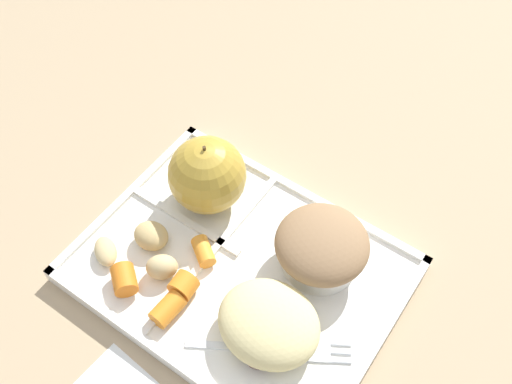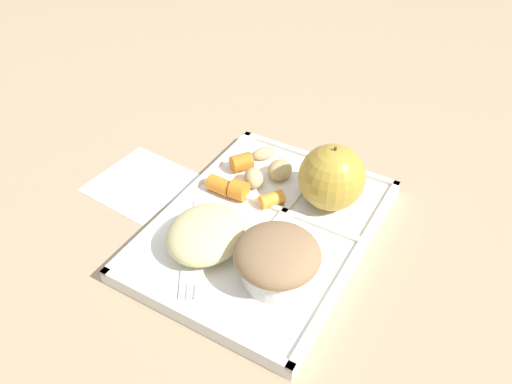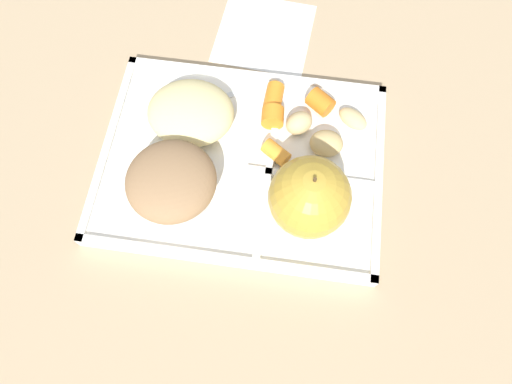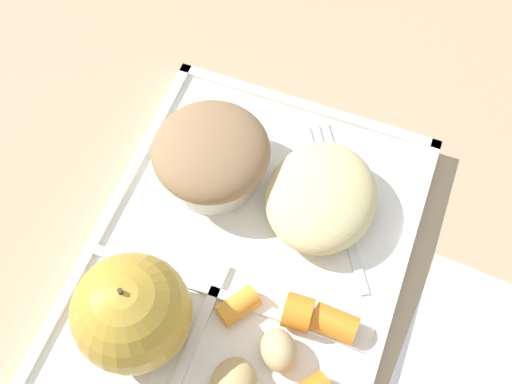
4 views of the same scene
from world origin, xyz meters
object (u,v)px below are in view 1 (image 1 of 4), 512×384
Objects in this scene: green_apple at (207,175)px; plastic_fork at (283,350)px; bran_muffin at (321,248)px; lunch_tray at (239,270)px.

plastic_fork is at bearing -31.38° from green_apple.
plastic_fork is at bearing -77.93° from bran_muffin.
lunch_tray is 2.26× the size of plastic_fork.
lunch_tray is 3.38× the size of bran_muffin.
plastic_fork is (0.02, -0.11, -0.03)m from bran_muffin.
bran_muffin is (0.15, 0.00, -0.01)m from green_apple.
lunch_tray is 0.09m from bran_muffin.
bran_muffin is (0.07, 0.05, 0.04)m from lunch_tray.
lunch_tray is 0.10m from plastic_fork.
green_apple reaches higher than lunch_tray.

